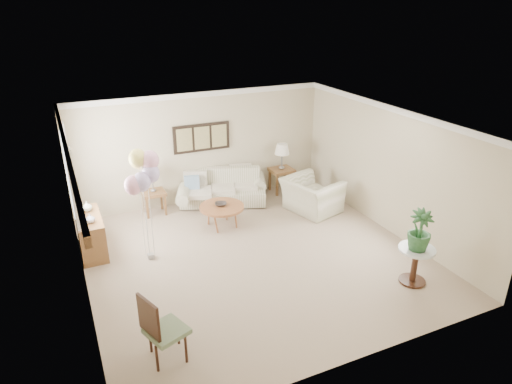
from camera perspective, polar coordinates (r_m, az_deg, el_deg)
ground_plane at (r=8.72m, az=-0.12°, el=-8.09°), size 6.00×6.00×0.00m
room_shell at (r=8.04m, az=-1.12°, el=2.02°), size 6.04×6.04×2.60m
wall_art_triptych at (r=10.66m, az=-6.79°, el=6.77°), size 1.35×0.06×0.65m
sofa at (r=10.85m, az=-4.27°, el=0.26°), size 2.46×1.48×0.81m
end_table_left at (r=10.44m, az=-12.66°, el=-0.37°), size 0.50×0.45×0.55m
end_table_right at (r=11.39m, az=3.21°, el=2.46°), size 0.56×0.51×0.61m
lamp_left at (r=10.25m, az=-12.92°, el=2.32°), size 0.32×0.32×0.57m
lamp_right at (r=11.19m, az=3.28°, el=5.28°), size 0.36×0.36×0.64m
coffee_table at (r=9.65m, az=-4.29°, el=-1.95°), size 0.95×0.95×0.48m
decor_bowl at (r=9.64m, az=-4.42°, el=-1.54°), size 0.32×0.32×0.06m
armchair at (r=10.43m, az=6.95°, el=-0.43°), size 1.30×1.41×0.77m
side_table at (r=8.21m, az=19.35°, el=-7.64°), size 0.61×0.61×0.67m
potted_plant at (r=7.93m, az=19.78°, el=-4.54°), size 0.49×0.49×0.71m
accent_chair at (r=6.39m, az=-11.83°, el=-16.27°), size 0.63×0.63×1.00m
credenza at (r=9.28m, az=-19.94°, el=-4.96°), size 0.46×1.20×0.74m
vase_white at (r=8.83m, az=-20.02°, el=-3.11°), size 0.18×0.18×0.17m
vase_sage at (r=9.33m, az=-20.38°, el=-1.68°), size 0.19×0.19×0.19m
balloon_cluster at (r=8.16m, az=-13.97°, el=2.38°), size 0.66×0.48×2.14m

